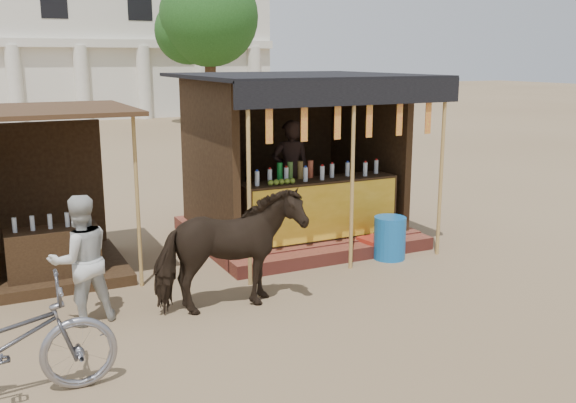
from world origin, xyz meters
The scene contains 10 objects.
ground centered at (0.00, 0.00, 0.00)m, with size 120.00×120.00×0.00m, color #846B4C.
main_stall centered at (1.00, 3.36, 1.03)m, with size 3.60×3.61×2.78m.
secondary_stall centered at (-3.17, 3.24, 0.85)m, with size 2.40×2.40×2.38m.
cow centered at (-1.16, 0.82, 0.75)m, with size 0.81×1.79×1.51m, color black.
bystander centered at (-2.84, 1.23, 0.76)m, with size 0.74×0.58×1.53m, color #B9B9B3.
blue_barrel centered at (1.79, 1.70, 0.33)m, with size 0.49×0.49×0.66m, color #155EA4.
red_crate centered at (1.69, 2.00, 0.13)m, with size 0.36×0.40×0.26m, color #A82B1C.
cooler centered at (2.10, 2.60, 0.23)m, with size 0.66×0.47×0.46m.
background_building centered at (-2.00, 29.94, 3.98)m, with size 26.00×7.45×8.18m.
tree centered at (5.81, 22.14, 4.63)m, with size 4.50×4.40×7.00m.
Camera 1 is at (-3.77, -6.16, 3.05)m, focal length 40.00 mm.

